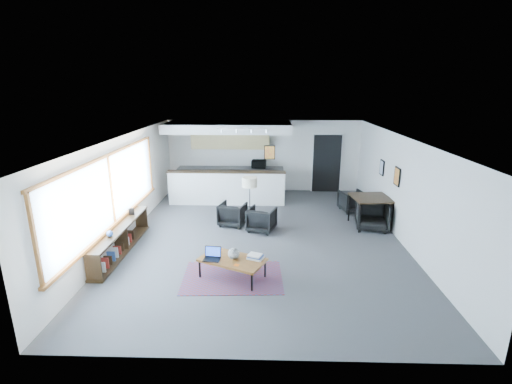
{
  "coord_description": "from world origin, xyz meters",
  "views": [
    {
      "loc": [
        0.11,
        -8.96,
        3.82
      ],
      "look_at": [
        -0.16,
        0.4,
        1.1
      ],
      "focal_mm": 26.0,
      "sensor_mm": 36.0,
      "label": 1
    }
  ],
  "objects_px": {
    "armchair_left": "(233,213)",
    "dining_chair_near": "(372,216)",
    "dining_chair_far": "(352,202)",
    "microwave": "(259,163)",
    "coffee_table": "(232,260)",
    "book_stack": "(255,256)",
    "laptop": "(213,255)",
    "dining_table": "(371,200)",
    "ceramic_pot": "(234,253)",
    "armchair_right": "(262,218)",
    "floor_lamp": "(250,184)"
  },
  "relations": [
    {
      "from": "armchair_left",
      "to": "dining_chair_near",
      "type": "height_order",
      "value": "dining_chair_near"
    },
    {
      "from": "dining_chair_far",
      "to": "microwave",
      "type": "bearing_deg",
      "value": -47.74
    },
    {
      "from": "armchair_left",
      "to": "dining_chair_far",
      "type": "distance_m",
      "value": 3.86
    },
    {
      "from": "coffee_table",
      "to": "book_stack",
      "type": "distance_m",
      "value": 0.48
    },
    {
      "from": "dining_chair_far",
      "to": "microwave",
      "type": "height_order",
      "value": "microwave"
    },
    {
      "from": "microwave",
      "to": "coffee_table",
      "type": "bearing_deg",
      "value": -87.97
    },
    {
      "from": "dining_chair_near",
      "to": "coffee_table",
      "type": "bearing_deg",
      "value": -133.35
    },
    {
      "from": "laptop",
      "to": "dining_table",
      "type": "xyz_separation_m",
      "value": [
        3.97,
        3.01,
        0.28
      ]
    },
    {
      "from": "ceramic_pot",
      "to": "dining_chair_far",
      "type": "bearing_deg",
      "value": 52.34
    },
    {
      "from": "book_stack",
      "to": "dining_chair_far",
      "type": "height_order",
      "value": "dining_chair_far"
    },
    {
      "from": "coffee_table",
      "to": "ceramic_pot",
      "type": "height_order",
      "value": "ceramic_pot"
    },
    {
      "from": "armchair_right",
      "to": "floor_lamp",
      "type": "relative_size",
      "value": 0.5
    },
    {
      "from": "book_stack",
      "to": "dining_chair_near",
      "type": "relative_size",
      "value": 0.52
    },
    {
      "from": "coffee_table",
      "to": "laptop",
      "type": "bearing_deg",
      "value": -155.73
    },
    {
      "from": "ceramic_pot",
      "to": "dining_chair_near",
      "type": "bearing_deg",
      "value": 38.33
    },
    {
      "from": "armchair_left",
      "to": "dining_table",
      "type": "bearing_deg",
      "value": -164.46
    },
    {
      "from": "ceramic_pot",
      "to": "microwave",
      "type": "bearing_deg",
      "value": 86.66
    },
    {
      "from": "dining_chair_far",
      "to": "laptop",
      "type": "bearing_deg",
      "value": 34.99
    },
    {
      "from": "armchair_left",
      "to": "microwave",
      "type": "distance_m",
      "value": 3.46
    },
    {
      "from": "laptop",
      "to": "microwave",
      "type": "distance_m",
      "value": 6.37
    },
    {
      "from": "book_stack",
      "to": "dining_table",
      "type": "xyz_separation_m",
      "value": [
        3.1,
        2.98,
        0.31
      ]
    },
    {
      "from": "coffee_table",
      "to": "microwave",
      "type": "relative_size",
      "value": 2.89
    },
    {
      "from": "dining_table",
      "to": "dining_chair_near",
      "type": "relative_size",
      "value": 1.52
    },
    {
      "from": "coffee_table",
      "to": "armchair_left",
      "type": "relative_size",
      "value": 2.09
    },
    {
      "from": "coffee_table",
      "to": "dining_chair_far",
      "type": "relative_size",
      "value": 2.44
    },
    {
      "from": "ceramic_pot",
      "to": "book_stack",
      "type": "relative_size",
      "value": 0.62
    },
    {
      "from": "armchair_right",
      "to": "dining_table",
      "type": "relative_size",
      "value": 0.64
    },
    {
      "from": "coffee_table",
      "to": "microwave",
      "type": "distance_m",
      "value": 6.34
    },
    {
      "from": "armchair_left",
      "to": "armchair_right",
      "type": "relative_size",
      "value": 0.99
    },
    {
      "from": "dining_chair_far",
      "to": "armchair_right",
      "type": "bearing_deg",
      "value": 17.64
    },
    {
      "from": "armchair_left",
      "to": "armchair_right",
      "type": "height_order",
      "value": "armchair_right"
    },
    {
      "from": "book_stack",
      "to": "armchair_right",
      "type": "relative_size",
      "value": 0.54
    },
    {
      "from": "book_stack",
      "to": "armchair_right",
      "type": "xyz_separation_m",
      "value": [
        0.09,
        2.56,
        -0.11
      ]
    },
    {
      "from": "dining_table",
      "to": "armchair_left",
      "type": "bearing_deg",
      "value": -179.56
    },
    {
      "from": "armchair_right",
      "to": "dining_chair_near",
      "type": "xyz_separation_m",
      "value": [
        3.02,
        0.21,
        0.01
      ]
    },
    {
      "from": "book_stack",
      "to": "microwave",
      "type": "relative_size",
      "value": 0.75
    },
    {
      "from": "floor_lamp",
      "to": "dining_chair_near",
      "type": "xyz_separation_m",
      "value": [
        3.35,
        -0.05,
        -0.87
      ]
    },
    {
      "from": "armchair_left",
      "to": "dining_chair_far",
      "type": "height_order",
      "value": "armchair_left"
    },
    {
      "from": "laptop",
      "to": "dining_chair_near",
      "type": "relative_size",
      "value": 0.49
    },
    {
      "from": "coffee_table",
      "to": "book_stack",
      "type": "relative_size",
      "value": 3.86
    },
    {
      "from": "book_stack",
      "to": "dining_chair_far",
      "type": "distance_m",
      "value": 5.16
    },
    {
      "from": "armchair_left",
      "to": "dining_table",
      "type": "distance_m",
      "value": 3.86
    },
    {
      "from": "dining_table",
      "to": "microwave",
      "type": "distance_m",
      "value": 4.57
    },
    {
      "from": "floor_lamp",
      "to": "laptop",
      "type": "bearing_deg",
      "value": -102.4
    },
    {
      "from": "dining_table",
      "to": "microwave",
      "type": "height_order",
      "value": "microwave"
    },
    {
      "from": "book_stack",
      "to": "microwave",
      "type": "bearing_deg",
      "value": 90.65
    },
    {
      "from": "dining_chair_near",
      "to": "microwave",
      "type": "height_order",
      "value": "microwave"
    },
    {
      "from": "coffee_table",
      "to": "armchair_right",
      "type": "bearing_deg",
      "value": 102.4
    },
    {
      "from": "dining_table",
      "to": "laptop",
      "type": "bearing_deg",
      "value": -142.86
    },
    {
      "from": "microwave",
      "to": "dining_chair_near",
      "type": "bearing_deg",
      "value": -42.09
    }
  ]
}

